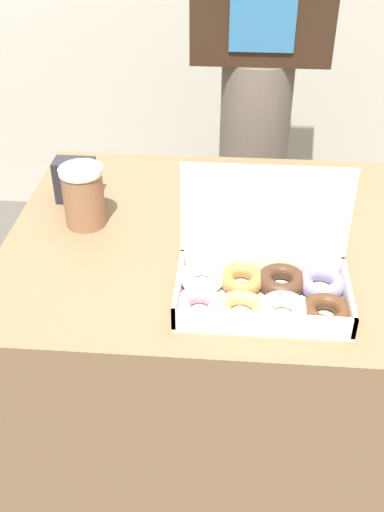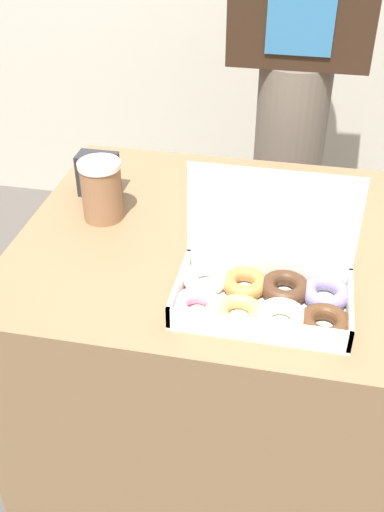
# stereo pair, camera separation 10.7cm
# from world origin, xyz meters

# --- Properties ---
(ground_plane) EXTENTS (14.00, 14.00, 0.00)m
(ground_plane) POSITION_xyz_m (0.00, 0.00, 0.00)
(ground_plane) COLOR #4C4742
(table) EXTENTS (1.06, 0.78, 0.72)m
(table) POSITION_xyz_m (0.00, 0.00, 0.36)
(table) COLOR brown
(table) RESTS_ON ground_plane
(donut_box) EXTENTS (0.36, 0.21, 0.24)m
(donut_box) POSITION_xyz_m (0.03, -0.22, 0.75)
(donut_box) COLOR white
(donut_box) RESTS_ON table
(coffee_cup) EXTENTS (0.10, 0.10, 0.14)m
(coffee_cup) POSITION_xyz_m (-0.37, 0.02, 0.79)
(coffee_cup) COLOR #8C6042
(coffee_cup) RESTS_ON table
(napkin_holder) EXTENTS (0.10, 0.06, 0.10)m
(napkin_holder) POSITION_xyz_m (-0.41, 0.13, 0.77)
(napkin_holder) COLOR #232328
(napkin_holder) RESTS_ON table
(person_customer) EXTENTS (0.40, 0.22, 1.69)m
(person_customer) POSITION_xyz_m (0.02, 0.67, 0.92)
(person_customer) COLOR #665B51
(person_customer) RESTS_ON ground_plane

